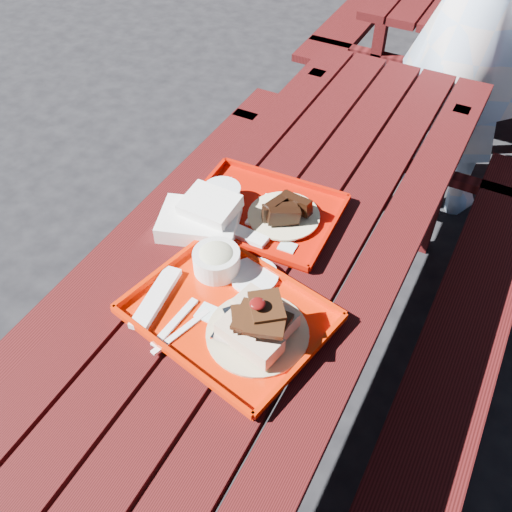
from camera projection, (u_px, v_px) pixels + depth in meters
name	position (u px, v px, depth m)	size (l,w,h in m)	color
ground	(274.00, 377.00, 2.21)	(60.00, 60.00, 0.00)	black
picnic_table_near	(278.00, 282.00, 1.81)	(1.41, 2.40, 0.75)	#3E0C0D
near_tray	(234.00, 303.00, 1.46)	(0.55, 0.47, 0.15)	red
far_tray	(260.00, 210.00, 1.73)	(0.46, 0.37, 0.08)	#B21003
white_cloth	(202.00, 217.00, 1.68)	(0.27, 0.23, 0.09)	white
person	(478.00, 14.00, 2.35)	(0.67, 0.44, 1.84)	#B9D9FF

